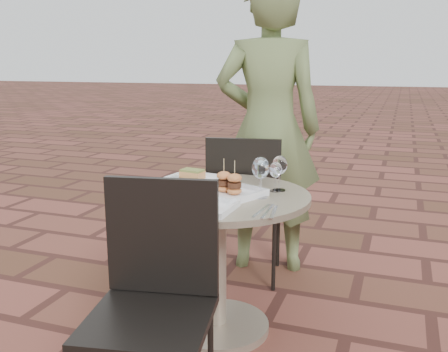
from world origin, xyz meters
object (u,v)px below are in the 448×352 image
(chair_far, at_px, (245,198))
(plate_tuna, at_px, (207,207))
(cafe_table, at_px, (218,241))
(diner, at_px, (268,129))
(chair_near, at_px, (155,284))
(plate_sliders, at_px, (229,189))
(plate_salmon, at_px, (192,179))

(chair_far, bearing_deg, plate_tuna, 86.66)
(cafe_table, height_order, diner, diner)
(chair_near, bearing_deg, plate_sliders, 73.65)
(chair_far, xyz_separation_m, plate_tuna, (0.10, -0.88, 0.19))
(diner, bearing_deg, plate_salmon, 61.71)
(cafe_table, height_order, chair_near, chair_near)
(diner, relative_size, plate_salmon, 6.03)
(chair_near, relative_size, plate_sliders, 2.55)
(cafe_table, distance_m, diner, 1.02)
(chair_far, height_order, diner, diner)
(diner, distance_m, plate_tuna, 1.21)
(chair_near, relative_size, plate_salmon, 2.99)
(diner, bearing_deg, chair_far, 66.81)
(chair_far, height_order, plate_sliders, chair_far)
(diner, height_order, plate_sliders, diner)
(plate_salmon, xyz_separation_m, plate_tuna, (0.25, -0.43, -0.01))
(cafe_table, distance_m, plate_sliders, 0.29)
(cafe_table, distance_m, plate_tuna, 0.39)
(chair_near, bearing_deg, chair_far, 81.47)
(diner, xyz_separation_m, plate_sliders, (0.06, -0.93, -0.18))
(cafe_table, relative_size, plate_salmon, 2.89)
(diner, xyz_separation_m, plate_salmon, (-0.21, -0.76, -0.19))
(chair_far, relative_size, chair_near, 1.00)
(plate_salmon, bearing_deg, plate_sliders, -33.15)
(cafe_table, distance_m, plate_salmon, 0.37)
(plate_salmon, bearing_deg, chair_near, -76.20)
(cafe_table, xyz_separation_m, diner, (0.01, 0.91, 0.46))
(chair_near, height_order, plate_sliders, chair_near)
(diner, bearing_deg, plate_tuna, 79.32)
(chair_far, xyz_separation_m, diner, (0.06, 0.31, 0.39))
(cafe_table, bearing_deg, plate_sliders, -18.86)
(cafe_table, bearing_deg, diner, 89.53)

